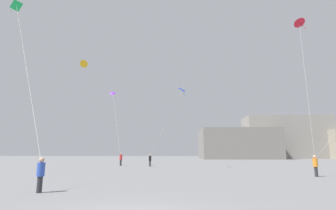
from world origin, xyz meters
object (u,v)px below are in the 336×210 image
(kite_cobalt_delta, at_px, (181,91))
(building_centre_hall, at_px, (286,138))
(kite_emerald_delta, at_px, (17,9))
(kite_crimson_diamond, at_px, (299,24))
(person_in_blue, at_px, (41,173))
(person_in_red, at_px, (121,159))
(kite_amber_diamond, at_px, (84,65))
(person_in_orange, at_px, (315,165))
(building_left_hall, at_px, (237,144))
(kite_violet_diamond, at_px, (113,94))
(person_in_black, at_px, (150,160))

(kite_cobalt_delta, xyz_separation_m, building_centre_hall, (34.05, 60.40, -2.25))
(kite_emerald_delta, bearing_deg, kite_crimson_diamond, 5.35)
(person_in_blue, distance_m, person_in_red, 25.33)
(kite_crimson_diamond, bearing_deg, kite_cobalt_delta, 142.96)
(person_in_blue, xyz_separation_m, kite_crimson_diamond, (17.11, 10.41, 12.43))
(kite_cobalt_delta, bearing_deg, kite_crimson_diamond, -37.04)
(kite_amber_diamond, bearing_deg, person_in_red, 46.31)
(kite_amber_diamond, distance_m, building_centre_hall, 75.65)
(kite_amber_diamond, distance_m, kite_crimson_diamond, 26.45)
(person_in_orange, relative_size, person_in_red, 0.89)
(person_in_orange, xyz_separation_m, building_left_hall, (5.36, 61.68, 3.69))
(person_in_red, bearing_deg, kite_cobalt_delta, -121.15)
(person_in_red, distance_m, kite_crimson_diamond, 27.77)
(kite_emerald_delta, xyz_separation_m, kite_crimson_diamond, (25.50, 2.39, -1.33))
(kite_violet_diamond, distance_m, kite_amber_diamond, 10.74)
(kite_emerald_delta, height_order, kite_cobalt_delta, kite_emerald_delta)
(person_in_black, bearing_deg, kite_amber_diamond, 152.98)
(person_in_blue, bearing_deg, kite_crimson_diamond, 14.02)
(kite_violet_diamond, height_order, building_centre_hall, building_centre_hall)
(person_in_red, xyz_separation_m, kite_amber_diamond, (-4.36, -4.56, 12.78))
(person_in_blue, bearing_deg, person_in_black, 69.02)
(person_in_black, bearing_deg, person_in_orange, -90.17)
(building_left_hall, bearing_deg, person_in_red, -118.61)
(kite_violet_diamond, bearing_deg, person_in_red, -59.93)
(person_in_orange, bearing_deg, kite_crimson_diamond, 127.47)
(building_centre_hall, bearing_deg, person_in_black, -124.95)
(person_in_orange, height_order, person_in_blue, person_in_orange)
(kite_crimson_diamond, bearing_deg, building_centre_hall, 71.45)
(building_centre_hall, bearing_deg, building_left_hall, -156.29)
(person_in_red, xyz_separation_m, building_centre_hall, (43.11, 53.95, 6.01))
(kite_amber_diamond, relative_size, kite_crimson_diamond, 1.05)
(person_in_orange, bearing_deg, kite_cobalt_delta, -164.55)
(kite_cobalt_delta, relative_size, kite_violet_diamond, 0.74)
(building_centre_hall, bearing_deg, person_in_orange, -108.55)
(kite_emerald_delta, height_order, kite_amber_diamond, kite_emerald_delta)
(kite_emerald_delta, height_order, building_left_hall, kite_emerald_delta)
(person_in_blue, relative_size, kite_emerald_delta, 0.11)
(person_in_orange, distance_m, kite_violet_diamond, 33.69)
(person_in_orange, xyz_separation_m, kite_amber_diamond, (-24.11, 11.07, 12.88))
(kite_violet_diamond, bearing_deg, kite_cobalt_delta, -44.81)
(person_in_red, height_order, kite_cobalt_delta, kite_cobalt_delta)
(person_in_blue, height_order, person_in_red, person_in_red)
(kite_crimson_diamond, bearing_deg, person_in_blue, -148.68)
(person_in_black, relative_size, building_left_hall, 0.07)
(kite_emerald_delta, distance_m, building_left_hall, 70.90)
(person_in_red, height_order, kite_amber_diamond, kite_amber_diamond)
(person_in_black, bearing_deg, person_in_blue, -140.76)
(person_in_black, xyz_separation_m, building_left_hall, (20.64, 47.38, 3.69))
(person_in_orange, height_order, kite_crimson_diamond, kite_crimson_diamond)
(kite_emerald_delta, bearing_deg, person_in_blue, -43.73)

